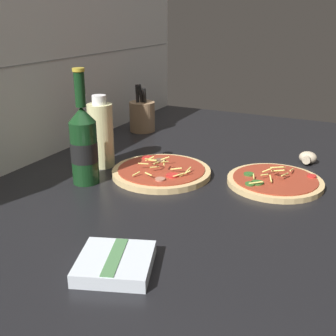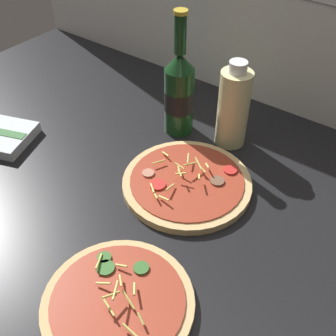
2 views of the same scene
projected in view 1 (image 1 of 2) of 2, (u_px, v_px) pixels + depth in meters
counter_slab at (187, 185)px, 108.14cm from camera, size 160.00×90.00×2.50cm
tile_backsplash at (39, 62)px, 116.89cm from camera, size 160.00×1.13×60.00cm
pizza_near at (275, 181)px, 105.28cm from camera, size 23.72×23.72×4.79cm
pizza_far at (161, 172)px, 111.20cm from camera, size 26.06×26.06×4.53cm
beer_bottle at (84, 144)px, 103.37cm from camera, size 6.75×6.75×28.50cm
oil_bottle at (102, 134)px, 115.59cm from camera, size 6.88×6.88×19.87cm
mushroom_left at (308, 158)px, 119.39cm from camera, size 5.19×4.94×3.46cm
utensil_crock at (142, 116)px, 150.66cm from camera, size 9.08×9.08×16.96cm
dish_towel at (115, 263)px, 70.43cm from camera, size 15.55×15.63×2.56cm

